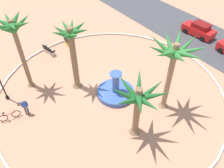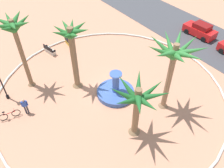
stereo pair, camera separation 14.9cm
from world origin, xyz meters
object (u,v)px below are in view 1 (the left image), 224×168
palm_tree_mid_plaza (174,57)px  fountain (116,92)px  bicycle_red_frame (10,116)px  palm_tree_near_fountain (138,100)px  palm_tree_far_side (15,34)px  bench_west (49,51)px  palm_tree_by_curb (72,44)px  bench_east (69,43)px  person_cyclist_helmet (25,106)px  parked_car_leftmost (199,30)px

palm_tree_mid_plaza → fountain: bearing=-144.3°
fountain → bicycle_red_frame: fountain is taller
palm_tree_near_fountain → bicycle_red_frame: (-7.05, -7.46, -3.26)m
fountain → palm_tree_near_fountain: 5.54m
palm_tree_far_side → bench_west: 7.45m
fountain → palm_tree_mid_plaza: palm_tree_mid_plaza is taller
palm_tree_by_curb → bench_east: 8.43m
palm_tree_by_curb → palm_tree_mid_plaza: size_ratio=0.98×
palm_tree_mid_plaza → person_cyclist_helmet: bearing=-121.2°
bench_east → parked_car_leftmost: (7.44, 14.37, 0.43)m
fountain → palm_tree_near_fountain: (4.26, -1.29, 3.30)m
palm_tree_by_curb → bicycle_red_frame: size_ratio=3.76×
bicycle_red_frame → palm_tree_far_side: bearing=135.6°
palm_tree_mid_plaza → bench_west: 14.82m
palm_tree_by_curb → palm_tree_mid_plaza: bearing=35.9°
parked_car_leftmost → palm_tree_near_fountain: bearing=-67.4°
bicycle_red_frame → palm_tree_mid_plaza: bearing=60.7°
palm_tree_far_side → bench_west: bearing=136.6°
person_cyclist_helmet → bicycle_red_frame: bearing=-102.4°
palm_tree_near_fountain → bicycle_red_frame: 10.77m
palm_tree_by_curb → palm_tree_far_side: 4.56m
bench_west → parked_car_leftmost: (7.20, 16.94, 0.43)m
palm_tree_mid_plaza → bicycle_red_frame: 13.83m
fountain → palm_tree_near_fountain: size_ratio=0.69×
bench_east → person_cyclist_helmet: size_ratio=0.97×
bench_east → parked_car_leftmost: bearing=62.6°
fountain → palm_tree_mid_plaza: (3.55, 2.55, 4.87)m
palm_tree_far_side → person_cyclist_helmet: size_ratio=4.18×
bench_west → fountain: bearing=12.9°
person_cyclist_helmet → fountain: bearing=71.4°
palm_tree_by_curb → person_cyclist_helmet: palm_tree_by_curb is taller
bench_west → palm_tree_near_fountain: bearing=3.8°
bicycle_red_frame → parked_car_leftmost: (0.37, 23.49, 0.40)m
palm_tree_mid_plaza → palm_tree_far_side: (-9.31, -8.39, 0.38)m
fountain → palm_tree_mid_plaza: size_ratio=0.52×
palm_tree_by_curb → bench_west: bearing=179.5°
palm_tree_by_curb → bench_west: palm_tree_by_curb is taller
bicycle_red_frame → person_cyclist_helmet: 1.48m
bicycle_red_frame → parked_car_leftmost: size_ratio=0.42×
palm_tree_far_side → bench_west: (-3.85, 3.64, -5.25)m
palm_tree_near_fountain → palm_tree_far_side: size_ratio=0.70×
palm_tree_mid_plaza → parked_car_leftmost: palm_tree_mid_plaza is taller
bench_west → palm_tree_by_curb: bearing=-0.5°
palm_tree_far_side → bench_west: size_ratio=4.21×
bench_east → palm_tree_near_fountain: bearing=-6.7°
palm_tree_far_side → bench_west: palm_tree_far_side is taller
palm_tree_near_fountain → palm_tree_by_curb: 7.50m
fountain → bench_east: fountain is taller
palm_tree_by_curb → person_cyclist_helmet: bearing=-83.3°
palm_tree_far_side → bicycle_red_frame: (2.98, -2.91, -5.21)m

